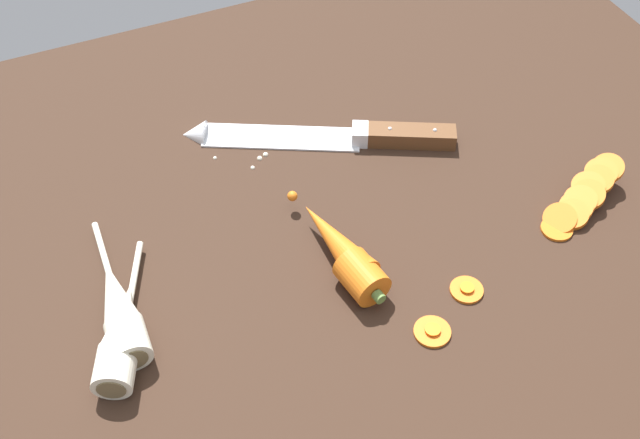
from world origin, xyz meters
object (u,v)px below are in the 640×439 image
object	(u,v)px
whole_carrot	(340,252)
carrot_slice_stray_mid	(467,289)
parsnip_front	(119,310)
parsnip_mid_left	(121,335)
carrot_slice_stack	(583,197)
chefs_knife	(314,135)
carrot_slice_stray_near	(432,331)

from	to	relation	value
whole_carrot	carrot_slice_stray_mid	bearing A→B (deg)	-39.16
parsnip_front	parsnip_mid_left	xyz separation A→B (cm)	(-0.60, -3.13, 0.00)
carrot_slice_stack	chefs_knife	bearing A→B (deg)	135.98
whole_carrot	carrot_slice_stack	bearing A→B (deg)	-6.61
whole_carrot	carrot_slice_stray_near	world-z (taller)	whole_carrot
chefs_knife	whole_carrot	size ratio (longest dim) A/B	1.80
whole_carrot	parsnip_front	distance (cm)	23.87
chefs_knife	carrot_slice_stray_mid	world-z (taller)	chefs_knife
parsnip_mid_left	carrot_slice_stack	size ratio (longest dim) A/B	1.37
parsnip_mid_left	carrot_slice_stray_near	bearing A→B (deg)	-20.88
chefs_knife	carrot_slice_stray_mid	xyz separation A→B (cm)	(5.27, -28.61, -0.29)
parsnip_front	carrot_slice_stray_mid	xyz separation A→B (cm)	(34.60, -11.11, -1.62)
carrot_slice_stack	carrot_slice_stray_mid	size ratio (longest dim) A/B	3.69
whole_carrot	parsnip_front	xyz separation A→B (cm)	(-23.76, 2.28, -0.12)
parsnip_front	carrot_slice_stack	bearing A→B (deg)	-6.11
chefs_knife	carrot_slice_stray_near	distance (cm)	31.80
carrot_slice_stray_near	carrot_slice_stray_mid	distance (cm)	6.77
chefs_knife	parsnip_front	size ratio (longest dim) A/B	1.62
chefs_knife	parsnip_mid_left	xyz separation A→B (cm)	(-29.94, -20.64, 1.33)
parsnip_mid_left	whole_carrot	bearing A→B (deg)	2.01
whole_carrot	carrot_slice_stack	size ratio (longest dim) A/B	1.36
whole_carrot	carrot_slice_stack	distance (cm)	29.79
carrot_slice_stack	carrot_slice_stray_mid	bearing A→B (deg)	-163.92
parsnip_front	carrot_slice_stray_near	world-z (taller)	parsnip_front
whole_carrot	parsnip_front	bearing A→B (deg)	174.52
parsnip_front	carrot_slice_stack	world-z (taller)	parsnip_front
chefs_knife	carrot_slice_stray_mid	size ratio (longest dim) A/B	9.04
carrot_slice_stack	carrot_slice_stray_mid	distance (cm)	19.54
carrot_slice_stray_mid	carrot_slice_stack	bearing A→B (deg)	16.08
parsnip_mid_left	carrot_slice_stray_mid	xyz separation A→B (cm)	(35.21, -7.98, -1.62)
carrot_slice_stack	carrot_slice_stray_mid	world-z (taller)	carrot_slice_stack
chefs_knife	parsnip_front	world-z (taller)	parsnip_front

